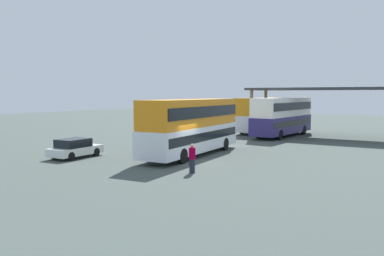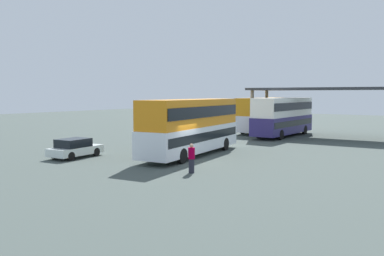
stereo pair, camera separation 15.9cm
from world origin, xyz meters
name	(u,v)px [view 1 (the left image)]	position (x,y,z in m)	size (l,w,h in m)	color
ground_plane	(186,162)	(0.00, 0.00, 0.00)	(140.00, 140.00, 0.00)	#414B47
double_decker_main	(192,125)	(-1.32, 2.75, 2.25)	(3.67, 11.51, 4.09)	white
parked_hatchback	(75,148)	(-7.56, -2.79, 0.67)	(1.98, 3.96, 1.35)	silver
double_decker_near_canopy	(263,113)	(-4.44, 22.77, 2.21)	(2.71, 11.62, 4.02)	white
double_decker_mid_row	(282,115)	(-0.72, 19.19, 2.24)	(2.86, 10.71, 4.07)	navy
depot_canopy	(339,91)	(4.56, 21.12, 4.77)	(18.90, 5.87, 5.13)	#33353A
pedestrian_waiting	(192,158)	(2.39, -2.84, 0.83)	(0.38, 0.38, 1.67)	#262633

